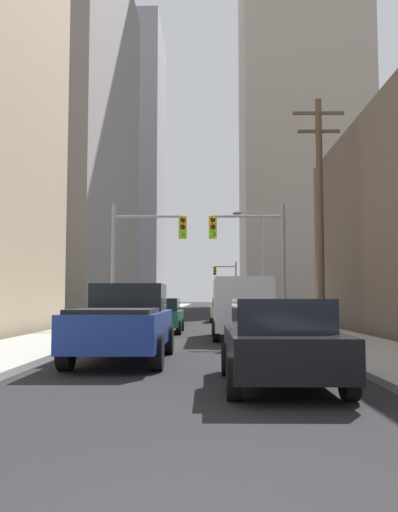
# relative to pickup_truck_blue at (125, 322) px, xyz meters

# --- Properties ---
(sidewalk_left) EXTENTS (3.02, 160.00, 0.15)m
(sidewalk_left) POSITION_rel_pickup_truck_blue_xyz_m (-3.31, 40.09, -0.86)
(sidewalk_left) COLOR #9E9E99
(sidewalk_left) RESTS_ON ground
(sidewalk_right) EXTENTS (3.02, 160.00, 0.15)m
(sidewalk_right) POSITION_rel_pickup_truck_blue_xyz_m (6.55, 40.09, -0.86)
(sidewalk_right) COLOR #9E9E99
(sidewalk_right) RESTS_ON ground
(pickup_truck_blue) EXTENTS (2.20, 5.41, 1.90)m
(pickup_truck_blue) POSITION_rel_pickup_truck_blue_xyz_m (0.00, 0.00, 0.00)
(pickup_truck_blue) COLOR navy
(pickup_truck_blue) RESTS_ON ground
(cargo_van_white) EXTENTS (2.16, 5.22, 2.26)m
(cargo_van_white) POSITION_rel_pickup_truck_blue_xyz_m (3.31, 7.29, 0.35)
(cargo_van_white) COLOR white
(cargo_van_white) RESTS_ON ground
(sedan_black) EXTENTS (1.95, 4.21, 1.52)m
(sedan_black) POSITION_rel_pickup_truck_blue_xyz_m (3.29, -3.85, -0.16)
(sedan_black) COLOR black
(sedan_black) RESTS_ON ground
(sedan_green) EXTENTS (1.95, 4.23, 1.52)m
(sedan_green) POSITION_rel_pickup_truck_blue_xyz_m (-0.01, 10.68, -0.16)
(sedan_green) COLOR #195938
(sedan_green) RESTS_ON ground
(sedan_beige) EXTENTS (1.95, 4.26, 1.52)m
(sedan_beige) POSITION_rel_pickup_truck_blue_xyz_m (3.21, 21.80, -0.16)
(sedan_beige) COLOR #C6B793
(sedan_beige) RESTS_ON ground
(traffic_signal_near_left) EXTENTS (3.58, 0.44, 6.00)m
(traffic_signal_near_left) POSITION_rel_pickup_truck_blue_xyz_m (-0.89, 12.17, 3.10)
(traffic_signal_near_left) COLOR gray
(traffic_signal_near_left) RESTS_ON ground
(traffic_signal_near_right) EXTENTS (3.60, 0.44, 6.00)m
(traffic_signal_near_right) POSITION_rel_pickup_truck_blue_xyz_m (4.12, 12.17, 3.10)
(traffic_signal_near_right) COLOR gray
(traffic_signal_near_right) RESTS_ON ground
(traffic_signal_far_right) EXTENTS (2.87, 0.44, 6.00)m
(traffic_signal_far_right) POSITION_rel_pickup_truck_blue_xyz_m (4.46, 53.59, 3.06)
(traffic_signal_far_right) COLOR gray
(traffic_signal_far_right) RESTS_ON ground
(utility_pole_right) EXTENTS (2.20, 0.28, 10.09)m
(utility_pole_right) POSITION_rel_pickup_truck_blue_xyz_m (6.85, 9.54, 4.39)
(utility_pole_right) COLOR brown
(utility_pole_right) RESTS_ON ground
(street_lamp_right) EXTENTS (2.05, 0.32, 7.50)m
(street_lamp_right) POSITION_rel_pickup_truck_blue_xyz_m (5.44, 22.80, 3.57)
(street_lamp_right) COLOR gray
(street_lamp_right) RESTS_ON ground
(building_left_far_tower) EXTENTS (18.22, 18.61, 49.28)m
(building_left_far_tower) POSITION_rel_pickup_truck_blue_xyz_m (-14.99, 81.47, 23.71)
(building_left_far_tower) COLOR #93939E
(building_left_far_tower) RESTS_ON ground
(building_right_far_highrise) EXTENTS (21.25, 18.08, 71.97)m
(building_right_far_highrise) POSITION_rel_pickup_truck_blue_xyz_m (18.92, 80.39, 35.05)
(building_right_far_highrise) COLOR #B7A893
(building_right_far_highrise) RESTS_ON ground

